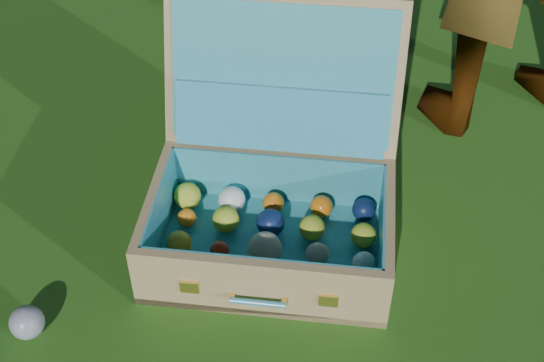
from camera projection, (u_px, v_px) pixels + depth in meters
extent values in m
plane|color=#215114|center=(355.00, 331.00, 1.57)|extent=(60.00, 60.00, 0.00)
sphere|color=teal|center=(27.00, 322.00, 1.54)|extent=(0.07, 0.07, 0.07)
cube|color=tan|center=(270.00, 251.00, 1.72)|extent=(0.55, 0.38, 0.02)
cube|color=tan|center=(259.00, 289.00, 1.55)|extent=(0.54, 0.04, 0.16)
cube|color=tan|center=(278.00, 178.00, 1.80)|extent=(0.54, 0.04, 0.16)
cube|color=tan|center=(156.00, 219.00, 1.70)|extent=(0.03, 0.32, 0.16)
cube|color=tan|center=(387.00, 240.00, 1.65)|extent=(0.03, 0.32, 0.16)
cube|color=teal|center=(270.00, 247.00, 1.71)|extent=(0.51, 0.34, 0.01)
cube|color=teal|center=(260.00, 281.00, 1.55)|extent=(0.50, 0.03, 0.14)
cube|color=teal|center=(278.00, 179.00, 1.78)|extent=(0.50, 0.03, 0.14)
cube|color=teal|center=(161.00, 217.00, 1.69)|extent=(0.02, 0.32, 0.14)
cube|color=teal|center=(381.00, 236.00, 1.64)|extent=(0.02, 0.32, 0.14)
cube|color=tan|center=(283.00, 73.00, 1.69)|extent=(0.54, 0.17, 0.35)
cube|color=teal|center=(283.00, 75.00, 1.67)|extent=(0.50, 0.13, 0.30)
cube|color=teal|center=(280.00, 119.00, 1.71)|extent=(0.48, 0.09, 0.15)
cube|color=#F2C659|center=(190.00, 287.00, 1.55)|extent=(0.04, 0.01, 0.03)
cube|color=#F2C659|center=(328.00, 301.00, 1.53)|extent=(0.04, 0.01, 0.03)
cylinder|color=teal|center=(258.00, 303.00, 1.54)|extent=(0.12, 0.02, 0.01)
cube|color=#F2C659|center=(232.00, 297.00, 1.55)|extent=(0.01, 0.02, 0.01)
cube|color=#F2C659|center=(284.00, 303.00, 1.54)|extent=(0.01, 0.02, 0.01)
sphere|color=white|center=(167.00, 266.00, 1.62)|extent=(0.07, 0.07, 0.07)
sphere|color=#BDCB31|center=(218.00, 271.00, 1.62)|extent=(0.06, 0.06, 0.06)
sphere|color=#C68C1A|center=(261.00, 274.00, 1.61)|extent=(0.06, 0.06, 0.06)
sphere|color=red|center=(311.00, 286.00, 1.60)|extent=(0.04, 0.04, 0.04)
sphere|color=#BDCB31|center=(358.00, 287.00, 1.59)|extent=(0.06, 0.06, 0.06)
sphere|color=#C68C1A|center=(179.00, 243.00, 1.68)|extent=(0.06, 0.06, 0.06)
sphere|color=red|center=(220.00, 250.00, 1.67)|extent=(0.04, 0.04, 0.04)
sphere|color=#C6AB8C|center=(265.00, 248.00, 1.65)|extent=(0.08, 0.08, 0.08)
sphere|color=#C6AB8C|center=(317.00, 254.00, 1.66)|extent=(0.05, 0.05, 0.05)
sphere|color=white|center=(364.00, 263.00, 1.64)|extent=(0.05, 0.05, 0.05)
sphere|color=orange|center=(187.00, 218.00, 1.75)|extent=(0.04, 0.04, 0.04)
sphere|color=#BDCB31|center=(226.00, 219.00, 1.73)|extent=(0.06, 0.06, 0.06)
sphere|color=#0E1E48|center=(270.00, 223.00, 1.72)|extent=(0.06, 0.06, 0.06)
sphere|color=#BDCB31|center=(312.00, 228.00, 1.71)|extent=(0.06, 0.06, 0.06)
sphere|color=#BDCB31|center=(363.00, 235.00, 1.70)|extent=(0.06, 0.06, 0.06)
sphere|color=#BDCB31|center=(187.00, 196.00, 1.78)|extent=(0.06, 0.06, 0.06)
sphere|color=white|center=(232.00, 200.00, 1.78)|extent=(0.06, 0.06, 0.06)
sphere|color=orange|center=(273.00, 203.00, 1.78)|extent=(0.05, 0.05, 0.05)
sphere|color=orange|center=(321.00, 206.00, 1.77)|extent=(0.05, 0.05, 0.05)
sphere|color=#0E1E48|center=(364.00, 209.00, 1.76)|extent=(0.06, 0.06, 0.06)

